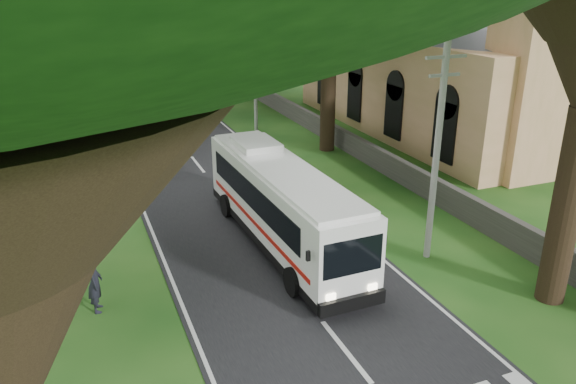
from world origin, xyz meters
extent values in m
cube|color=black|center=(0.00, 25.00, 0.01)|extent=(8.00, 120.00, 0.04)
cube|color=#383533|center=(9.00, 24.00, 0.60)|extent=(0.35, 50.00, 1.20)
cube|color=tan|center=(18.00, 22.00, 3.20)|extent=(12.00, 22.00, 6.40)
cube|color=tan|center=(15.00, 12.00, 5.00)|extent=(3.00, 3.00, 10.00)
cylinder|color=gray|center=(5.50, 6.00, 4.00)|extent=(0.24, 0.24, 8.00)
cube|color=gray|center=(5.50, 6.00, 7.40)|extent=(1.60, 0.10, 0.10)
cube|color=gray|center=(5.50, 6.00, 6.80)|extent=(1.20, 0.10, 0.10)
cylinder|color=gray|center=(5.50, 26.00, 4.00)|extent=(0.24, 0.24, 8.00)
cube|color=gray|center=(5.50, 26.00, 7.40)|extent=(1.60, 0.10, 0.10)
cube|color=gray|center=(5.50, 26.00, 6.80)|extent=(1.20, 0.10, 0.10)
cylinder|color=gray|center=(5.50, 46.00, 4.00)|extent=(0.24, 0.24, 8.00)
cube|color=gray|center=(5.50, 46.00, 7.40)|extent=(1.60, 0.10, 0.10)
cube|color=gray|center=(5.50, 46.00, 6.80)|extent=(1.20, 0.10, 0.10)
cylinder|color=black|center=(-8.00, 12.00, 2.84)|extent=(0.90, 0.90, 5.68)
cone|color=black|center=(-8.00, 12.00, 7.58)|extent=(3.20, 3.20, 3.80)
cylinder|color=black|center=(-7.50, 30.00, 3.15)|extent=(0.90, 0.90, 6.31)
cone|color=black|center=(-7.50, 30.00, 8.21)|extent=(3.20, 3.20, 3.80)
cylinder|color=black|center=(-8.50, 48.00, 2.69)|extent=(0.90, 0.90, 5.38)
cone|color=black|center=(-8.50, 48.00, 7.28)|extent=(3.20, 3.20, 3.80)
cylinder|color=black|center=(7.50, 2.00, 3.19)|extent=(0.90, 0.90, 6.39)
cylinder|color=black|center=(8.00, 20.00, 2.80)|extent=(0.90, 0.90, 5.60)
cone|color=black|center=(8.00, 20.00, 7.50)|extent=(3.20, 3.20, 3.80)
cylinder|color=black|center=(7.50, 38.00, 2.91)|extent=(0.90, 0.90, 5.81)
cone|color=black|center=(7.50, 38.00, 7.71)|extent=(3.20, 3.20, 3.80)
cylinder|color=black|center=(8.50, 56.00, 3.06)|extent=(0.90, 0.90, 6.13)
cube|color=white|center=(0.80, 9.01, 1.76)|extent=(2.62, 11.03, 2.70)
cube|color=black|center=(0.79, 9.28, 2.15)|extent=(2.62, 9.02, 1.01)
cube|color=black|center=(0.80, 9.01, 0.46)|extent=(2.66, 11.07, 0.32)
cube|color=#BA160C|center=(0.80, 9.01, 1.14)|extent=(2.64, 9.94, 0.16)
cube|color=white|center=(0.80, 9.01, 3.16)|extent=(2.42, 10.48, 0.16)
cylinder|color=black|center=(-0.23, 5.32, 0.50)|extent=(0.35, 1.01, 1.01)
cylinder|color=black|center=(2.05, 5.39, 0.50)|extent=(0.35, 1.01, 1.01)
cylinder|color=black|center=(-0.45, 12.44, 0.50)|extent=(0.35, 1.01, 1.01)
cylinder|color=black|center=(1.84, 12.51, 0.50)|extent=(0.35, 1.01, 1.01)
imported|color=#B3B3B8|center=(-2.43, 36.63, 0.71)|extent=(2.54, 4.27, 1.36)
imported|color=navy|center=(-1.47, 55.48, 0.68)|extent=(1.88, 4.12, 1.31)
imported|color=#963515|center=(2.60, 57.71, 0.64)|extent=(2.32, 4.40, 1.21)
imported|color=black|center=(-6.32, 6.78, 0.97)|extent=(0.55, 0.76, 1.95)
camera|label=1|loc=(-6.39, -9.61, 9.91)|focal=35.00mm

